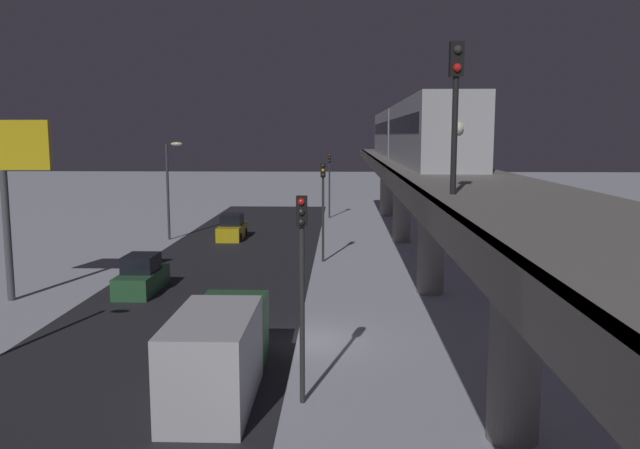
# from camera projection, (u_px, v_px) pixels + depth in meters

# --- Properties ---
(ground_plane) EXTENTS (240.00, 240.00, 0.00)m
(ground_plane) POSITION_uv_depth(u_px,v_px,m) (306.00, 341.00, 25.78)
(ground_plane) COLOR silver
(avenue_asphalt) EXTENTS (11.00, 97.72, 0.01)m
(avenue_asphalt) POSITION_uv_depth(u_px,v_px,m) (160.00, 340.00, 25.97)
(avenue_asphalt) COLOR #28282D
(avenue_asphalt) RESTS_ON ground_plane
(elevated_railway) EXTENTS (5.00, 97.72, 6.60)m
(elevated_railway) POSITION_uv_depth(u_px,v_px,m) (460.00, 199.00, 24.79)
(elevated_railway) COLOR gray
(elevated_railway) RESTS_ON ground_plane
(subway_train) EXTENTS (2.94, 36.87, 3.40)m
(subway_train) POSITION_uv_depth(u_px,v_px,m) (410.00, 132.00, 43.93)
(subway_train) COLOR #B7BABF
(subway_train) RESTS_ON elevated_railway
(rail_signal) EXTENTS (0.36, 0.41, 4.00)m
(rail_signal) POSITION_uv_depth(u_px,v_px,m) (456.00, 91.00, 16.96)
(rail_signal) COLOR black
(rail_signal) RESTS_ON elevated_railway
(sedan_yellow) EXTENTS (1.91, 4.57, 1.97)m
(sedan_yellow) POSITION_uv_depth(u_px,v_px,m) (232.00, 229.00, 51.25)
(sedan_yellow) COLOR gold
(sedan_yellow) RESTS_ON ground_plane
(sedan_green) EXTENTS (1.80, 4.47, 1.97)m
(sedan_green) POSITION_uv_depth(u_px,v_px,m) (142.00, 277.00, 33.84)
(sedan_green) COLOR #2D6038
(sedan_green) RESTS_ON ground_plane
(box_truck) EXTENTS (2.40, 7.40, 2.80)m
(box_truck) POSITION_uv_depth(u_px,v_px,m) (219.00, 351.00, 20.57)
(box_truck) COLOR #2D6038
(box_truck) RESTS_ON ground_plane
(traffic_light_near) EXTENTS (0.32, 0.44, 6.40)m
(traffic_light_near) POSITION_uv_depth(u_px,v_px,m) (302.00, 269.00, 19.30)
(traffic_light_near) COLOR #2D2D2D
(traffic_light_near) RESTS_ON ground_plane
(traffic_light_mid) EXTENTS (0.32, 0.44, 6.40)m
(traffic_light_mid) POSITION_uv_depth(u_px,v_px,m) (323.00, 198.00, 41.43)
(traffic_light_mid) COLOR #2D2D2D
(traffic_light_mid) RESTS_ON ground_plane
(traffic_light_far) EXTENTS (0.32, 0.44, 6.40)m
(traffic_light_far) POSITION_uv_depth(u_px,v_px,m) (329.00, 176.00, 63.57)
(traffic_light_far) COLOR #2D2D2D
(traffic_light_far) RESTS_ON ground_plane
(commercial_billboard) EXTENTS (4.80, 0.36, 8.90)m
(commercial_billboard) POSITION_uv_depth(u_px,v_px,m) (2.00, 163.00, 31.25)
(commercial_billboard) COLOR #4C4C51
(commercial_billboard) RESTS_ON ground_plane
(street_lamp_far) EXTENTS (1.35, 0.44, 7.65)m
(street_lamp_far) POSITION_uv_depth(u_px,v_px,m) (170.00, 179.00, 50.25)
(street_lamp_far) COLOR #38383D
(street_lamp_far) RESTS_ON ground_plane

